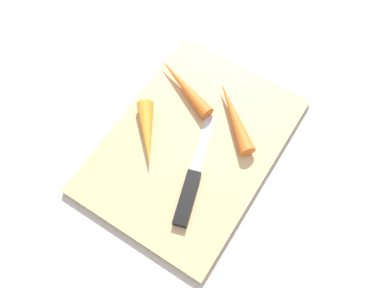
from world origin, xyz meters
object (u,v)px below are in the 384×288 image
Objects in this scene: carrot_medium at (184,86)px; cutting_board at (192,146)px; knife at (189,190)px; carrot_longest at (234,116)px; carrot_shortest at (147,133)px.

cutting_board is at bearing 151.11° from carrot_medium.
carrot_longest is at bearing -14.77° from knife.
cutting_board is 0.09m from carrot_longest.
carrot_longest is (-0.00, -0.10, 0.00)m from carrot_medium.
cutting_board is 0.11m from carrot_medium.
carrot_longest is at bearing -161.06° from carrot_medium.
carrot_shortest is (-0.11, 0.00, 0.00)m from carrot_medium.
cutting_board is 1.83× the size of knife.
cutting_board is at bearing 12.45° from knife.
knife is at bearing 146.67° from carrot_medium.
carrot_shortest is (-0.03, 0.07, 0.02)m from cutting_board.
carrot_shortest reaches higher than carrot_longest.
carrot_longest is (0.10, -0.10, -0.00)m from carrot_shortest.
carrot_shortest is (0.04, 0.11, 0.01)m from knife.
carrot_shortest is at bearing 112.03° from cutting_board.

